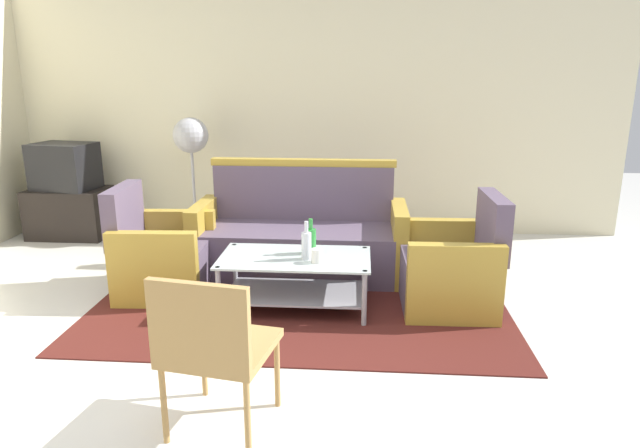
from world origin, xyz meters
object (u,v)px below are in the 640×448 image
bottle_clear (306,245)px  wicker_chair (213,342)px  couch (301,239)px  cup (317,256)px  pedestal_fan (191,143)px  coffee_table (295,275)px  armchair_right (452,270)px  bottle_green (311,240)px  armchair_left (162,257)px  tv_stand (70,213)px  television (65,166)px

bottle_clear → wicker_chair: 1.50m
couch → cup: couch is taller
cup → wicker_chair: bearing=-105.0°
couch → pedestal_fan: 1.73m
couch → pedestal_fan: (-1.23, 1.00, 0.70)m
coffee_table → pedestal_fan: (-1.27, 1.77, 0.74)m
armchair_right → cup: (-0.99, -0.26, 0.17)m
bottle_green → wicker_chair: (-0.31, -1.60, -0.02)m
bottle_clear → armchair_left: bearing=165.1°
tv_stand → armchair_right: bearing=-22.6°
bottle_green → television: (-2.73, 1.63, 0.25)m
couch → tv_stand: size_ratio=2.25×
armchair_left → bottle_clear: size_ratio=3.01×
couch → tv_stand: bearing=-20.0°
coffee_table → tv_stand: (-2.63, 1.72, -0.01)m
tv_stand → bottle_green: bearing=-30.7°
television → pedestal_fan: 1.38m
bottle_green → pedestal_fan: bearing=129.5°
television → pedestal_fan: pedestal_fan is taller
pedestal_fan → wicker_chair: bearing=-71.9°
pedestal_fan → armchair_right: bearing=-33.7°
cup → wicker_chair: wicker_chair is taller
bottle_clear → couch: bearing=99.2°
armchair_left → television: television is taller
couch → bottle_clear: 0.85m
cup → tv_stand: tv_stand is taller
couch → armchair_left: size_ratio=2.12×
wicker_chair → bottle_green: bearing=89.0°
armchair_right → cup: 1.04m
pedestal_fan → coffee_table: bearing=-54.2°
coffee_table → couch: bearing=93.1°
armchair_right → tv_stand: armchair_right is taller
armchair_right → wicker_chair: (-1.37, -1.66, 0.21)m
bottle_green → tv_stand: bearing=149.3°
bottle_clear → cup: (0.08, -0.07, -0.06)m
television → coffee_table: bearing=156.3°
coffee_table → wicker_chair: size_ratio=1.31×
coffee_table → cup: bearing=-33.7°
bottle_clear → wicker_chair: (-0.30, -1.47, -0.02)m
bottle_green → cup: bottle_green is taller
armchair_right → wicker_chair: 2.16m
couch → wicker_chair: size_ratio=2.15×
bottle_clear → cup: bottle_clear is taller
tv_stand → television: bearing=80.5°
tv_stand → television: size_ratio=1.20×
bottle_green → television: 3.19m
coffee_table → pedestal_fan: pedestal_fan is taller
television → tv_stand: bearing=90.0°
pedestal_fan → wicker_chair: (1.07, -3.28, -0.52)m
couch → television: 2.79m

